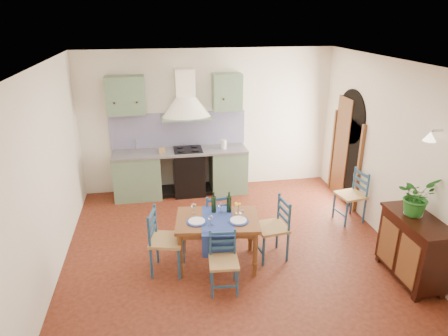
{
  "coord_description": "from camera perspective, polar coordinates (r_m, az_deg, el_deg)",
  "views": [
    {
      "loc": [
        -1.03,
        -5.19,
        3.44
      ],
      "look_at": [
        -0.07,
        0.3,
        1.25
      ],
      "focal_mm": 32.0,
      "sensor_mm": 36.0,
      "label": 1
    }
  ],
  "objects": [
    {
      "name": "chair_left",
      "position": [
        5.65,
        -8.5,
        -10.22
      ],
      "size": [
        0.53,
        0.53,
        0.95
      ],
      "color": "navy",
      "rests_on": "ground"
    },
    {
      "name": "chair_spare",
      "position": [
        7.26,
        17.83,
        -3.75
      ],
      "size": [
        0.49,
        0.49,
        0.91
      ],
      "color": "navy",
      "rests_on": "ground"
    },
    {
      "name": "ceiling",
      "position": [
        5.33,
        1.31,
        14.64
      ],
      "size": [
        5.0,
        5.0,
        0.01
      ],
      "primitive_type": "cube",
      "color": "white",
      "rests_on": "back_wall"
    },
    {
      "name": "chair_near",
      "position": [
        5.31,
        -0.07,
        -13.17
      ],
      "size": [
        0.41,
        0.41,
        0.81
      ],
      "color": "navy",
      "rests_on": "ground"
    },
    {
      "name": "right_wall",
      "position": [
        6.84,
        21.7,
        2.01
      ],
      "size": [
        0.26,
        5.0,
        2.8
      ],
      "color": "silver",
      "rests_on": "ground"
    },
    {
      "name": "potted_plant",
      "position": [
        5.78,
        25.79,
        -3.63
      ],
      "size": [
        0.59,
        0.55,
        0.53
      ],
      "primitive_type": "imported",
      "rotation": [
        0.0,
        0.0,
        0.37
      ],
      "color": "#226A22",
      "rests_on": "sideboard"
    },
    {
      "name": "dining_table",
      "position": [
        5.67,
        -0.9,
        -8.01
      ],
      "size": [
        1.24,
        0.96,
        1.05
      ],
      "color": "brown",
      "rests_on": "ground"
    },
    {
      "name": "floor",
      "position": [
        6.31,
        1.09,
        -11.55
      ],
      "size": [
        5.0,
        5.0,
        0.0
      ],
      "primitive_type": "plane",
      "color": "#3F150D",
      "rests_on": "ground"
    },
    {
      "name": "sideboard",
      "position": [
        6.0,
        25.43,
        -10.08
      ],
      "size": [
        0.5,
        1.05,
        0.94
      ],
      "color": "black",
      "rests_on": "ground"
    },
    {
      "name": "chair_right",
      "position": [
        5.95,
        7.07,
        -8.45
      ],
      "size": [
        0.48,
        0.48,
        0.94
      ],
      "color": "navy",
      "rests_on": "ground"
    },
    {
      "name": "back_wall",
      "position": [
        7.87,
        -5.41,
        3.72
      ],
      "size": [
        5.0,
        0.96,
        2.8
      ],
      "color": "silver",
      "rests_on": "ground"
    },
    {
      "name": "left_wall",
      "position": [
        5.76,
        -24.0,
        -1.19
      ],
      "size": [
        0.04,
        5.0,
        2.8
      ],
      "primitive_type": "cube",
      "color": "silver",
      "rests_on": "ground"
    },
    {
      "name": "chair_far",
      "position": [
        6.26,
        -1.25,
        -6.97
      ],
      "size": [
        0.48,
        0.48,
        0.88
      ],
      "color": "navy",
      "rests_on": "ground"
    }
  ]
}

